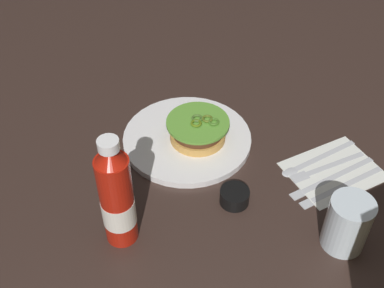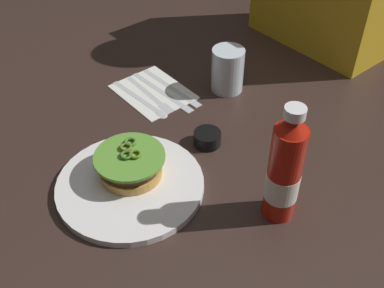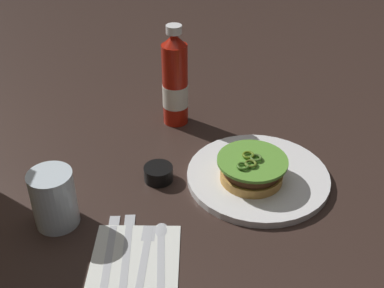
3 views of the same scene
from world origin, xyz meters
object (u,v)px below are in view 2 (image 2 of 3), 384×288
Objects in this scene: water_glass at (228,70)px; napkin at (153,92)px; fork_utensil at (153,96)px; dinner_plate at (130,185)px; ketchup_bottle at (284,172)px; burger_sandwich at (130,164)px; spoon_utensil at (147,103)px; condiment_cup at (207,138)px; steak_knife at (174,89)px; butter_knife at (165,93)px.

water_glass is 0.58× the size of napkin.
dinner_plate is at bearing -44.48° from fork_utensil.
ketchup_bottle reaches higher than fork_utensil.
water_glass is (-0.10, 0.34, 0.01)m from burger_sandwich.
burger_sandwich is at bearing -42.34° from spoon_utensil.
dinner_plate reaches higher than fork_utensil.
ketchup_bottle reaches higher than napkin.
ketchup_bottle is at bearing 38.06° from dinner_plate.
dinner_plate is 0.31m from napkin.
napkin is at bearing 173.98° from condiment_cup.
napkin is 0.89× the size of steak_knife.
water_glass is 0.59× the size of fork_utensil.
condiment_cup reaches higher than dinner_plate.
condiment_cup is 0.27× the size of butter_knife.
fork_utensil is (-0.41, 0.03, -0.09)m from ketchup_bottle.
dinner_plate reaches higher than butter_knife.
napkin is 0.02m from fork_utensil.
water_glass is (-0.33, 0.19, -0.05)m from ketchup_bottle.
napkin is at bearing 173.77° from ketchup_bottle.
fork_utensil is (-0.20, 0.01, -0.01)m from condiment_cup.
condiment_cup is (-0.22, 0.02, -0.08)m from ketchup_bottle.
ketchup_bottle is at bearing -1.04° from spoon_utensil.
water_glass reaches higher than spoon_utensil.
fork_utensil is (-0.20, 0.20, -0.00)m from dinner_plate.
steak_knife is (0.03, 0.04, 0.00)m from napkin.
spoon_utensil is at bearing 137.80° from dinner_plate.
dinner_plate is at bearing -71.03° from water_glass.
butter_knife is at bearing 130.39° from dinner_plate.
spoon_utensil is (-0.17, 0.16, -0.03)m from burger_sandwich.
napkin is (-0.20, 0.20, -0.04)m from burger_sandwich.
spoon_utensil and fork_utensil have the same top height.
water_glass is at bearing 107.08° from burger_sandwich.
water_glass is at bearing 55.19° from napkin.
dinner_plate reaches higher than steak_knife.
napkin is (-0.10, -0.14, -0.05)m from water_glass.
spoon_utensil is 0.08m from steak_knife.
spoon_utensil is at bearing 137.66° from burger_sandwich.
condiment_cup is 0.30× the size of spoon_utensil.
napkin is (-0.22, 0.02, -0.01)m from condiment_cup.
butter_knife is (0.03, 0.02, 0.00)m from napkin.
burger_sandwich is 0.24m from spoon_utensil.
napkin is 0.94× the size of spoon_utensil.
steak_knife is at bearing 92.66° from spoon_utensil.
butter_knife is at bearing -88.60° from steak_knife.
ketchup_bottle is 4.08× the size of condiment_cup.
fork_utensil is at bearing 135.18° from burger_sandwich.
burger_sandwich is 0.69× the size of spoon_utensil.
spoon_utensil is (-0.07, -0.18, -0.05)m from water_glass.
fork_utensil is at bearing -117.19° from water_glass.
dinner_plate is 2.08× the size of burger_sandwich.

